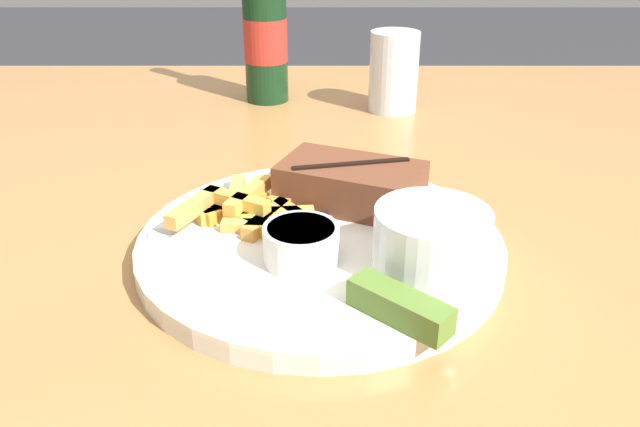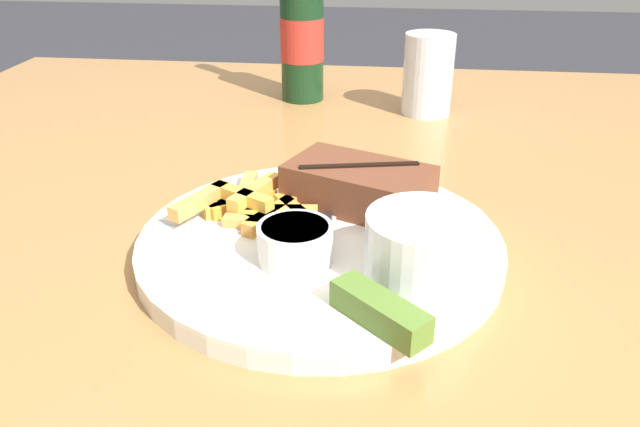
% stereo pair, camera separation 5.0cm
% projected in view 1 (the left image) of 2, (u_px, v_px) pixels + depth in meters
% --- Properties ---
extents(dining_table, '(1.21, 1.29, 0.73)m').
position_uv_depth(dining_table, '(320.00, 322.00, 0.55)').
color(dining_table, '#A87542').
rests_on(dining_table, ground_plane).
extents(dinner_plate, '(0.30, 0.30, 0.02)m').
position_uv_depth(dinner_plate, '(320.00, 245.00, 0.52)').
color(dinner_plate, silver).
rests_on(dinner_plate, dining_table).
extents(steak_portion, '(0.14, 0.11, 0.04)m').
position_uv_depth(steak_portion, '(351.00, 184.00, 0.56)').
color(steak_portion, brown).
rests_on(steak_portion, dinner_plate).
extents(fries_pile, '(0.13, 0.12, 0.02)m').
position_uv_depth(fries_pile, '(246.00, 211.00, 0.53)').
color(fries_pile, gold).
rests_on(fries_pile, dinner_plate).
extents(coleslaw_cup, '(0.08, 0.08, 0.05)m').
position_uv_depth(coleslaw_cup, '(431.00, 238.00, 0.45)').
color(coleslaw_cup, white).
rests_on(coleslaw_cup, dinner_plate).
extents(dipping_sauce_cup, '(0.06, 0.06, 0.03)m').
position_uv_depth(dipping_sauce_cup, '(301.00, 242.00, 0.47)').
color(dipping_sauce_cup, silver).
rests_on(dipping_sauce_cup, dinner_plate).
extents(pickle_spear, '(0.07, 0.07, 0.02)m').
position_uv_depth(pickle_spear, '(399.00, 306.00, 0.41)').
color(pickle_spear, '#567A2D').
rests_on(pickle_spear, dinner_plate).
extents(fork_utensil, '(0.13, 0.01, 0.00)m').
position_uv_depth(fork_utensil, '(224.00, 234.00, 0.51)').
color(fork_utensil, '#B7B7BC').
rests_on(fork_utensil, dinner_plate).
extents(knife_utensil, '(0.02, 0.17, 0.01)m').
position_uv_depth(knife_utensil, '(320.00, 211.00, 0.55)').
color(knife_utensil, '#B7B7BC').
rests_on(knife_utensil, dinner_plate).
extents(beer_bottle, '(0.06, 0.06, 0.25)m').
position_uv_depth(beer_bottle, '(266.00, 37.00, 0.87)').
color(beer_bottle, '#143319').
rests_on(beer_bottle, dining_table).
extents(drinking_glass, '(0.07, 0.07, 0.11)m').
position_uv_depth(drinking_glass, '(395.00, 72.00, 0.85)').
color(drinking_glass, silver).
rests_on(drinking_glass, dining_table).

